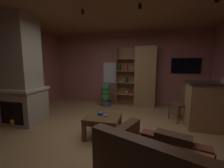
{
  "coord_description": "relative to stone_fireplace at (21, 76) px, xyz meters",
  "views": [
    {
      "loc": [
        0.82,
        -2.85,
        1.52
      ],
      "look_at": [
        0.0,
        0.4,
        1.05
      ],
      "focal_mm": 23.26,
      "sensor_mm": 36.0,
      "label": 1
    }
  ],
  "objects": [
    {
      "name": "floor",
      "position": [
        2.31,
        -0.14,
        -1.23
      ],
      "size": [
        5.71,
        5.25,
        0.02
      ],
      "primitive_type": "cube",
      "color": "#A37A4C",
      "rests_on": "ground"
    },
    {
      "name": "wall_back",
      "position": [
        2.31,
        2.51,
        0.13
      ],
      "size": [
        5.83,
        0.06,
        2.7
      ],
      "primitive_type": "cube",
      "color": "#9E5B56",
      "rests_on": "ground"
    },
    {
      "name": "ceiling",
      "position": [
        2.31,
        -0.14,
        1.49
      ],
      "size": [
        5.71,
        5.25,
        0.02
      ],
      "primitive_type": "cube",
      "color": "#8E6B47"
    },
    {
      "name": "window_pane_back",
      "position": [
        1.7,
        2.48,
        -0.05
      ],
      "size": [
        0.58,
        0.01,
        0.79
      ],
      "primitive_type": "cube",
      "color": "white"
    },
    {
      "name": "stone_fireplace",
      "position": [
        0.0,
        0.0,
        0.0
      ],
      "size": [
        1.02,
        0.82,
        2.7
      ],
      "color": "tan",
      "rests_on": "ground"
    },
    {
      "name": "bookshelf_cabinet",
      "position": [
        2.92,
        2.24,
        -0.17
      ],
      "size": [
        1.38,
        0.41,
        2.11
      ],
      "color": "#997047",
      "rests_on": "ground"
    },
    {
      "name": "kitchen_bar_counter",
      "position": [
        4.71,
        0.7,
        -0.66
      ],
      "size": [
        1.4,
        0.61,
        1.1
      ],
      "color": "#997047",
      "rests_on": "ground"
    },
    {
      "name": "coffee_table",
      "position": [
        2.24,
        -0.26,
        -0.86
      ],
      "size": [
        0.7,
        0.59,
        0.45
      ],
      "color": "brown",
      "rests_on": "ground"
    },
    {
      "name": "table_book_0",
      "position": [
        2.29,
        -0.24,
        -0.76
      ],
      "size": [
        0.11,
        0.09,
        0.02
      ],
      "primitive_type": "cube",
      "rotation": [
        0.0,
        0.0,
        0.06
      ],
      "color": "brown",
      "rests_on": "coffee_table"
    },
    {
      "name": "table_book_1",
      "position": [
        2.17,
        -0.18,
        -0.74
      ],
      "size": [
        0.13,
        0.12,
        0.03
      ],
      "primitive_type": "cube",
      "rotation": [
        0.0,
        0.0,
        0.07
      ],
      "color": "#2D4C8C",
      "rests_on": "coffee_table"
    },
    {
      "name": "dining_chair",
      "position": [
        4.03,
        1.12,
        -0.69
      ],
      "size": [
        0.57,
        0.57,
        0.92
      ],
      "color": "brown",
      "rests_on": "ground"
    },
    {
      "name": "potted_floor_plant",
      "position": [
        1.65,
        1.92,
        -0.78
      ],
      "size": [
        0.36,
        0.38,
        0.86
      ],
      "color": "#4C4C51",
      "rests_on": "ground"
    },
    {
      "name": "wall_mounted_tv",
      "position": [
        4.34,
        2.45,
        0.23
      ],
      "size": [
        0.92,
        0.06,
        0.52
      ],
      "color": "black"
    },
    {
      "name": "track_light_spot_0",
      "position": [
        0.33,
        0.05,
        1.41
      ],
      "size": [
        0.07,
        0.07,
        0.09
      ],
      "primitive_type": "cylinder",
      "color": "black"
    },
    {
      "name": "track_light_spot_1",
      "position": [
        1.71,
        0.06,
        1.41
      ],
      "size": [
        0.07,
        0.07,
        0.09
      ],
      "primitive_type": "cylinder",
      "color": "black"
    },
    {
      "name": "track_light_spot_2",
      "position": [
        2.92,
        0.07,
        1.41
      ],
      "size": [
        0.07,
        0.07,
        0.09
      ],
      "primitive_type": "cylinder",
      "color": "black"
    },
    {
      "name": "track_light_spot_3",
      "position": [
        4.24,
        0.08,
        1.41
      ],
      "size": [
        0.07,
        0.07,
        0.09
      ],
      "primitive_type": "cylinder",
      "color": "black"
    }
  ]
}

